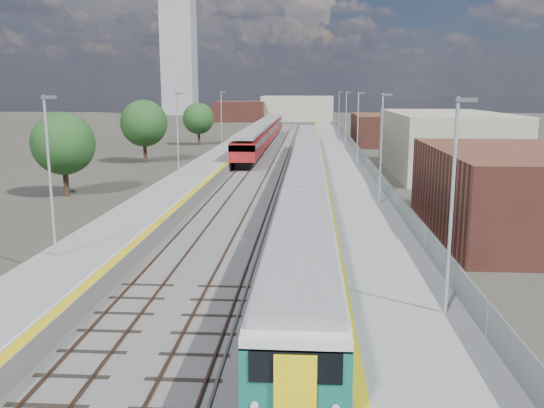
# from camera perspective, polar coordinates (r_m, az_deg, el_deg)

# --- Properties ---
(ground) EXTENTS (320.00, 320.00, 0.00)m
(ground) POSITION_cam_1_polar(r_m,az_deg,el_deg) (68.09, 2.27, 3.87)
(ground) COLOR #47443A
(ground) RESTS_ON ground
(ballast_bed) EXTENTS (10.50, 155.00, 0.06)m
(ballast_bed) POSITION_cam_1_polar(r_m,az_deg,el_deg) (70.66, 0.50, 4.17)
(ballast_bed) COLOR #565451
(ballast_bed) RESTS_ON ground
(tracks) EXTENTS (8.96, 160.00, 0.17)m
(tracks) POSITION_cam_1_polar(r_m,az_deg,el_deg) (72.28, 1.05, 4.39)
(tracks) COLOR #4C3323
(tracks) RESTS_ON ground
(platform_right) EXTENTS (4.70, 155.00, 8.52)m
(platform_right) POSITION_cam_1_polar(r_m,az_deg,el_deg) (70.57, 6.64, 4.50)
(platform_right) COLOR slate
(platform_right) RESTS_ON ground
(platform_left) EXTENTS (4.30, 155.00, 8.52)m
(platform_left) POSITION_cam_1_polar(r_m,az_deg,el_deg) (71.30, -4.98, 4.58)
(platform_left) COLOR slate
(platform_left) RESTS_ON ground
(buildings) EXTENTS (72.00, 185.50, 40.00)m
(buildings) POSITION_cam_1_polar(r_m,az_deg,el_deg) (157.38, -3.55, 11.94)
(buildings) COLOR brown
(buildings) RESTS_ON ground
(green_train) EXTENTS (2.68, 74.82, 2.95)m
(green_train) POSITION_cam_1_polar(r_m,az_deg,el_deg) (49.91, 3.45, 3.56)
(green_train) COLOR black
(green_train) RESTS_ON ground
(red_train) EXTENTS (2.91, 59.06, 3.68)m
(red_train) POSITION_cam_1_polar(r_m,az_deg,el_deg) (90.89, -0.82, 7.11)
(red_train) COLOR black
(red_train) RESTS_ON ground
(tree_a) EXTENTS (5.17, 5.17, 7.00)m
(tree_a) POSITION_cam_1_polar(r_m,az_deg,el_deg) (50.46, -19.97, 5.65)
(tree_a) COLOR #382619
(tree_a) RESTS_ON ground
(tree_b) EXTENTS (5.61, 5.61, 7.60)m
(tree_b) POSITION_cam_1_polar(r_m,az_deg,el_deg) (71.47, -12.58, 7.81)
(tree_b) COLOR #382619
(tree_b) RESTS_ON ground
(tree_c) EXTENTS (4.97, 4.97, 6.74)m
(tree_c) POSITION_cam_1_polar(r_m,az_deg,el_deg) (93.37, -7.30, 8.40)
(tree_c) COLOR #382619
(tree_c) RESTS_ON ground
(tree_d) EXTENTS (4.39, 4.39, 5.95)m
(tree_d) POSITION_cam_1_polar(r_m,az_deg,el_deg) (79.52, 17.79, 7.12)
(tree_d) COLOR #382619
(tree_d) RESTS_ON ground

